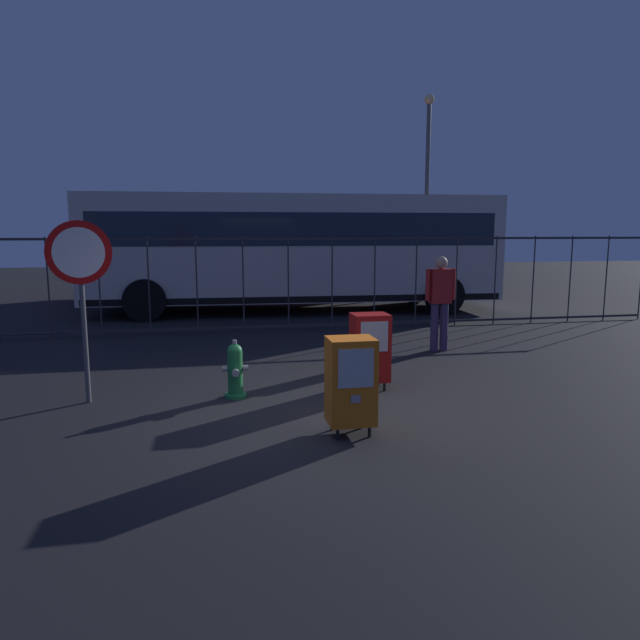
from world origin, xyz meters
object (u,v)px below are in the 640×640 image
newspaper_box_primary (370,347)px  traffic_cone (376,352)px  stop_sign (81,273)px  bus_far (250,244)px  newspaper_box_secondary (351,381)px  bus_near (294,246)px  pedestrian (440,298)px  street_light_near_left (427,180)px  fire_hydrant (235,371)px

newspaper_box_primary → traffic_cone: (0.43, 1.13, -0.31)m
stop_sign → bus_far: (2.87, 11.54, 0.11)m
newspaper_box_secondary → bus_near: 9.49m
pedestrian → bus_far: (-2.62, 9.39, 0.76)m
stop_sign → street_light_near_left: street_light_near_left is taller
newspaper_box_primary → bus_far: size_ratio=0.09×
fire_hydrant → newspaper_box_secondary: bearing=-54.6°
traffic_cone → street_light_near_left: bearing=64.8°
newspaper_box_secondary → pedestrian: size_ratio=0.61×
bus_near → fire_hydrant: bearing=-101.5°
pedestrian → street_light_near_left: (3.07, 8.62, 2.81)m
newspaper_box_primary → traffic_cone: 1.25m
newspaper_box_primary → pedestrian: size_ratio=0.61×
newspaper_box_primary → pedestrian: (1.91, 2.20, 0.38)m
newspaper_box_primary → bus_far: (-0.72, 11.59, 1.14)m
bus_near → newspaper_box_primary: bearing=-88.7°
bus_far → street_light_near_left: 6.10m
street_light_near_left → bus_far: bearing=172.2°
newspaper_box_secondary → stop_sign: stop_sign is taller
bus_far → bus_near: bearing=-85.6°
pedestrian → stop_sign: bearing=-158.7°
newspaper_box_secondary → stop_sign: bearing=149.9°
newspaper_box_primary → newspaper_box_secondary: (-0.67, -1.63, 0.00)m
newspaper_box_secondary → traffic_cone: size_ratio=1.92×
pedestrian → traffic_cone: (-1.48, -1.07, -0.69)m
newspaper_box_primary → bus_near: (0.16, 7.76, 1.14)m
newspaper_box_primary → stop_sign: bearing=179.0°
traffic_cone → newspaper_box_secondary: bearing=-111.7°
stop_sign → pedestrian: stop_sign is taller
bus_far → street_light_near_left: street_light_near_left is taller
traffic_cone → bus_far: bearing=96.2°
stop_sign → pedestrian: 5.93m
newspaper_box_secondary → fire_hydrant: bearing=125.4°
stop_sign → street_light_near_left: bearing=51.5°
fire_hydrant → traffic_cone: (2.21, 1.19, -0.09)m
newspaper_box_primary → stop_sign: stop_sign is taller
newspaper_box_primary → bus_near: 7.84m
pedestrian → bus_near: bus_near is taller
newspaper_box_primary → street_light_near_left: street_light_near_left is taller
fire_hydrant → traffic_cone: fire_hydrant is taller
bus_far → pedestrian: bearing=-82.8°
newspaper_box_secondary → traffic_cone: 2.99m
stop_sign → traffic_cone: stop_sign is taller
newspaper_box_primary → traffic_cone: size_ratio=1.92×
stop_sign → bus_near: 8.56m
pedestrian → newspaper_box_primary: bearing=-130.9°
pedestrian → street_light_near_left: street_light_near_left is taller
fire_hydrant → newspaper_box_primary: newspaper_box_primary is taller
newspaper_box_primary → street_light_near_left: 12.33m
fire_hydrant → street_light_near_left: street_light_near_left is taller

